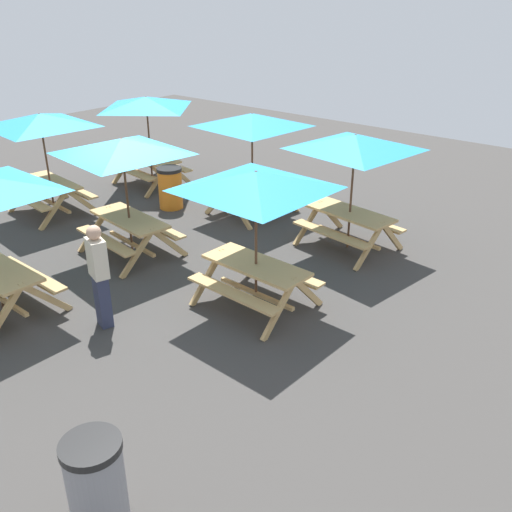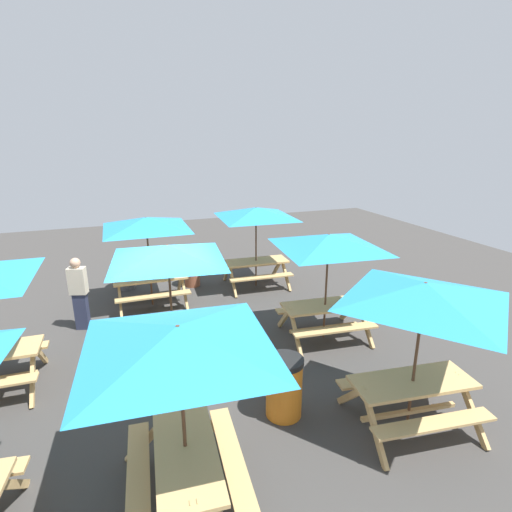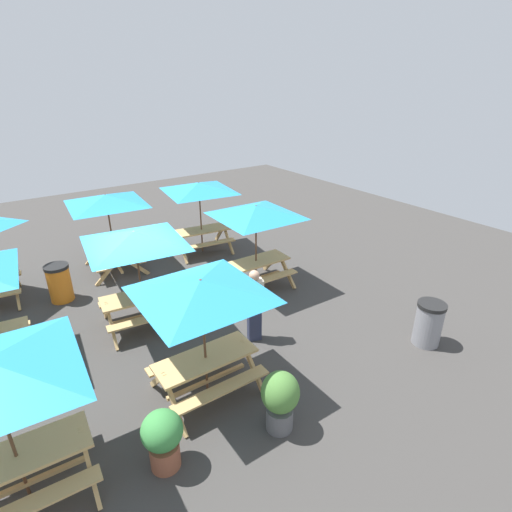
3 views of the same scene
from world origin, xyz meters
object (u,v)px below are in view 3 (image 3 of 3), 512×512
potted_plant_0 (163,437)px  person_standing (254,304)px  picnic_table_0 (256,217)px  picnic_table_4 (107,205)px  trash_bin_orange (60,283)px  potted_plant_1 (280,398)px  picnic_table_5 (202,297)px  trash_bin_gray (428,323)px  picnic_table_6 (199,192)px  picnic_table_7 (135,245)px

potted_plant_0 → person_standing: size_ratio=0.59×
picnic_table_0 → picnic_table_4: size_ratio=1.00×
trash_bin_orange → potted_plant_0: 6.03m
trash_bin_orange → potted_plant_0: (0.21, -6.03, 0.07)m
picnic_table_0 → potted_plant_1: (-2.49, -4.19, -1.37)m
picnic_table_5 → trash_bin_gray: (4.55, -1.44, -1.49)m
trash_bin_gray → potted_plant_0: size_ratio=0.99×
picnic_table_4 → person_standing: (1.37, -5.20, -1.10)m
picnic_table_6 → picnic_table_7: 4.31m
trash_bin_gray → picnic_table_0: bearing=109.7°
picnic_table_4 → potted_plant_1: (0.32, -7.43, -1.37)m
picnic_table_7 → potted_plant_0: bearing=-99.7°
picnic_table_7 → trash_bin_orange: (-1.34, 2.27, -1.49)m
person_standing → picnic_table_7: bearing=-30.9°
picnic_table_7 → picnic_table_5: bearing=-80.5°
trash_bin_orange → potted_plant_1: (2.02, -6.45, 0.13)m
picnic_table_6 → trash_bin_orange: (-4.44, -0.71, -1.49)m
picnic_table_0 → potted_plant_0: picnic_table_0 is taller
picnic_table_4 → potted_plant_0: (-1.49, -7.01, -1.42)m
picnic_table_7 → potted_plant_1: 4.44m
picnic_table_5 → trash_bin_orange: 5.45m
picnic_table_6 → person_standing: size_ratio=1.68×
trash_bin_gray → potted_plant_1: bearing=179.7°
picnic_table_0 → picnic_table_5: same height
picnic_table_6 → picnic_table_4: bearing=-177.8°
picnic_table_4 → person_standing: 5.49m
picnic_table_5 → potted_plant_0: 2.14m
picnic_table_0 → picnic_table_4: (-2.80, 3.24, 0.00)m
picnic_table_7 → picnic_table_6: bearing=50.9°
trash_bin_orange → picnic_table_5: bearing=-73.8°
picnic_table_6 → person_standing: 5.24m
picnic_table_6 → trash_bin_orange: size_ratio=2.86×
picnic_table_7 → trash_bin_gray: (4.67, -4.19, -1.49)m
picnic_table_4 → picnic_table_6: size_ratio=1.01×
picnic_table_4 → picnic_table_5: bearing=-177.6°
picnic_table_4 → person_standing: size_ratio=1.69×
picnic_table_7 → trash_bin_orange: 3.03m
picnic_table_0 → person_standing: 2.67m
picnic_table_4 → picnic_table_6: bearing=-90.8°
picnic_table_5 → potted_plant_1: bearing=-68.0°
picnic_table_6 → picnic_table_5: bearing=-109.7°
picnic_table_0 → potted_plant_0: (-4.29, -3.77, -1.42)m
picnic_table_7 → person_standing: size_ratio=1.68×
picnic_table_7 → trash_bin_gray: picnic_table_7 is taller
picnic_table_7 → person_standing: picnic_table_7 is taller
potted_plant_0 → trash_bin_orange: bearing=92.0°
picnic_table_0 → picnic_table_4: same height
trash_bin_gray → picnic_table_6: bearing=102.3°
picnic_table_5 → picnic_table_7: same height
picnic_table_6 → picnic_table_0: bearing=-81.1°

